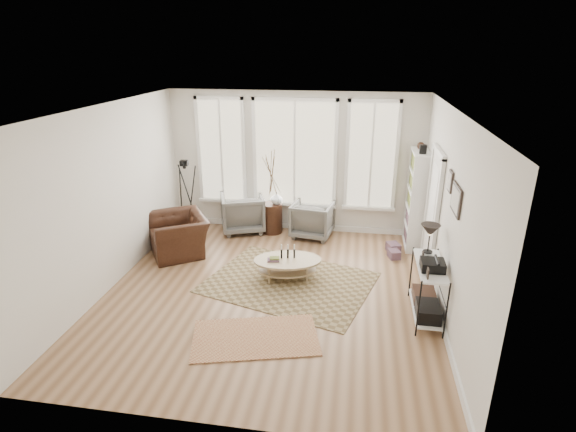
% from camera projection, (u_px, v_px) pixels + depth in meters
% --- Properties ---
extents(room, '(5.50, 5.54, 2.90)m').
position_uv_depth(room, '(270.00, 209.00, 6.76)').
color(room, '#96704E').
rests_on(room, ground).
extents(bay_window, '(4.14, 0.12, 2.24)m').
position_uv_depth(bay_window, '(295.00, 156.00, 9.17)').
color(bay_window, tan).
rests_on(bay_window, ground).
extents(door, '(0.09, 1.06, 2.22)m').
position_uv_depth(door, '(432.00, 211.00, 7.53)').
color(door, silver).
rests_on(door, ground).
extents(bookcase, '(0.31, 0.85, 2.06)m').
position_uv_depth(bookcase, '(416.00, 200.00, 8.60)').
color(bookcase, white).
rests_on(bookcase, ground).
extents(low_shelf, '(0.38, 1.08, 1.30)m').
position_uv_depth(low_shelf, '(428.00, 285.00, 6.44)').
color(low_shelf, white).
rests_on(low_shelf, ground).
extents(wall_art, '(0.04, 0.88, 0.44)m').
position_uv_depth(wall_art, '(455.00, 195.00, 5.95)').
color(wall_art, black).
rests_on(wall_art, ground).
extents(rug_main, '(3.07, 2.63, 0.01)m').
position_uv_depth(rug_main, '(289.00, 282.00, 7.53)').
color(rug_main, brown).
rests_on(rug_main, ground).
extents(rug_runner, '(1.87, 1.33, 0.01)m').
position_uv_depth(rug_runner, '(255.00, 337.00, 6.10)').
color(rug_runner, brown).
rests_on(rug_runner, ground).
extents(coffee_table, '(1.25, 0.93, 0.52)m').
position_uv_depth(coffee_table, '(287.00, 263.00, 7.57)').
color(coffee_table, tan).
rests_on(coffee_table, ground).
extents(armchair_left, '(1.12, 1.13, 0.81)m').
position_uv_depth(armchair_left, '(242.00, 212.00, 9.52)').
color(armchair_left, slate).
rests_on(armchair_left, ground).
extents(armchair_right, '(0.91, 0.93, 0.74)m').
position_uv_depth(armchair_right, '(313.00, 219.00, 9.25)').
color(armchair_right, slate).
rests_on(armchair_right, ground).
extents(side_table, '(0.43, 0.43, 1.79)m').
position_uv_depth(side_table, '(272.00, 194.00, 9.26)').
color(side_table, '#321B12').
rests_on(side_table, ground).
extents(vase, '(0.28, 0.28, 0.26)m').
position_uv_depth(vase, '(276.00, 198.00, 9.28)').
color(vase, silver).
rests_on(vase, side_table).
extents(accent_chair, '(1.49, 1.45, 0.74)m').
position_uv_depth(accent_chair, '(178.00, 235.00, 8.51)').
color(accent_chair, '#321B12').
rests_on(accent_chair, ground).
extents(tripod_camera, '(0.56, 0.56, 1.58)m').
position_uv_depth(tripod_camera, '(187.00, 201.00, 9.25)').
color(tripod_camera, black).
rests_on(tripod_camera, ground).
extents(book_stack_near, '(0.29, 0.32, 0.17)m').
position_uv_depth(book_stack_near, '(393.00, 248.00, 8.62)').
color(book_stack_near, brown).
rests_on(book_stack_near, ground).
extents(book_stack_far, '(0.25, 0.29, 0.16)m').
position_uv_depth(book_stack_far, '(394.00, 254.00, 8.38)').
color(book_stack_far, brown).
rests_on(book_stack_far, ground).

